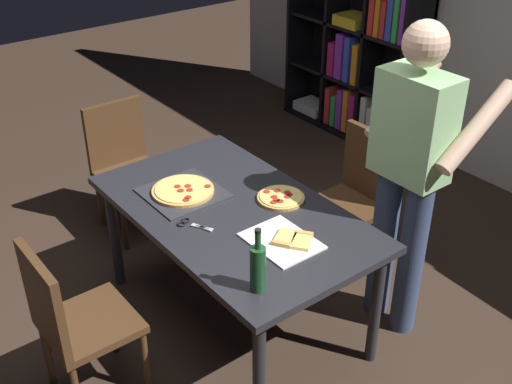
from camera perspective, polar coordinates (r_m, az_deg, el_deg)
name	(u,v)px	position (r m, az deg, el deg)	size (l,w,h in m)	color
ground_plane	(236,317)	(3.80, -1.82, -11.14)	(12.00, 12.00, 0.00)	#38281E
dining_table	(234,221)	(3.39, -2.00, -2.62)	(1.58, 0.92, 0.75)	#232328
chair_near_camera	(71,318)	(3.15, -16.29, -10.82)	(0.42, 0.42, 0.90)	#472D19
chair_far_side	(357,192)	(4.02, 9.03, 0.03)	(0.42, 0.42, 0.90)	#472D19
chair_left_end	(124,160)	(4.43, -11.73, 2.84)	(0.42, 0.42, 0.90)	#472D19
bookshelf	(360,27)	(5.69, 9.31, 14.40)	(1.40, 0.35, 1.95)	black
person_serving_pizza	(411,166)	(3.33, 13.71, 2.29)	(0.55, 0.54, 1.75)	#38476B
pepperoni_pizza_on_tray	(183,191)	(3.50, -6.57, 0.07)	(0.40, 0.40, 0.04)	#2D2D33
pizza_slices_on_towel	(286,240)	(3.09, 2.68, -4.36)	(0.36, 0.29, 0.03)	white
wine_bottle	(258,267)	(2.74, 0.17, -6.79)	(0.07, 0.07, 0.32)	#194723
kitchen_scissors	(190,224)	(3.23, -5.94, -2.87)	(0.20, 0.13, 0.01)	silver
second_pizza_plain	(281,198)	(3.43, 2.24, -0.51)	(0.26, 0.26, 0.03)	tan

